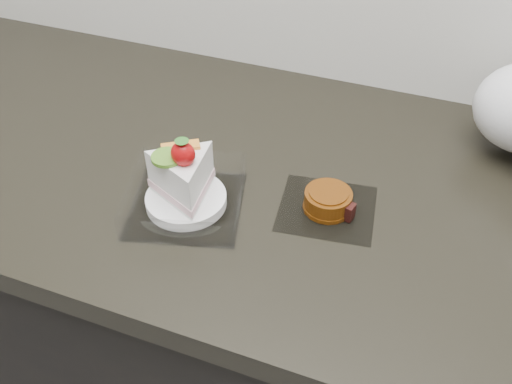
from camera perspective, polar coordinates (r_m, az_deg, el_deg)
counter at (r=1.21m, az=4.27°, el=-15.38°), size 2.04×0.64×0.90m
cake_tray at (r=0.81m, az=-7.12°, el=0.33°), size 0.20×0.20×0.13m
mooncake_wrap at (r=0.82m, az=7.26°, el=-1.04°), size 0.15×0.14×0.03m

